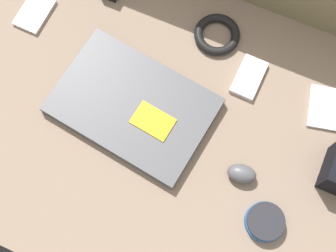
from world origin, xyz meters
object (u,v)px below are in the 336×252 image
Objects in this scene: computer_mouse at (242,174)px; speaker_puck at (265,222)px; laptop at (133,106)px; phone_silver at (35,13)px; phone_black at (249,77)px; phone_small at (323,108)px.

speaker_puck is at bearing -51.97° from computer_mouse.
phone_silver is at bearing 166.28° from laptop.
computer_mouse reaches higher than phone_silver.
laptop is at bearing 160.72° from computer_mouse.
computer_mouse is 0.68× the size of phone_black.
speaker_puck is 0.33m from phone_black.
phone_silver is 0.73m from phone_small.
computer_mouse is at bearing 137.61° from speaker_puck.
phone_silver is (-0.61, 0.17, -0.01)m from computer_mouse.
laptop is at bearing -139.53° from phone_black.
laptop reaches higher than speaker_puck.
computer_mouse is at bearing -14.30° from phone_silver.
phone_black is (-0.07, 0.22, -0.01)m from computer_mouse.
phone_silver is 0.55m from phone_black.
speaker_puck is 0.74m from phone_silver.
laptop is 4.45× the size of speaker_puck.
computer_mouse is 0.23m from phone_black.
laptop is 0.35m from phone_silver.
phone_silver is at bearing 154.51° from computer_mouse.
speaker_puck is at bearing -11.39° from laptop.
speaker_puck reaches higher than phone_small.
computer_mouse reaches higher than laptop.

